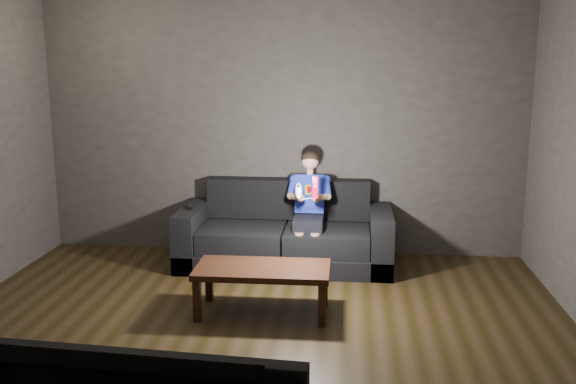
# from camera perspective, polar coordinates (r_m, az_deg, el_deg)

# --- Properties ---
(floor) EXTENTS (5.00, 5.00, 0.00)m
(floor) POSITION_cam_1_polar(r_m,az_deg,el_deg) (4.65, -3.79, -14.29)
(floor) COLOR black
(floor) RESTS_ON ground
(back_wall) EXTENTS (5.00, 0.04, 2.70)m
(back_wall) POSITION_cam_1_polar(r_m,az_deg,el_deg) (6.69, -0.50, 5.91)
(back_wall) COLOR #35312E
(back_wall) RESTS_ON ground
(front_wall) EXTENTS (5.00, 0.04, 2.70)m
(front_wall) POSITION_cam_1_polar(r_m,az_deg,el_deg) (1.90, -16.79, -10.49)
(front_wall) COLOR #35312E
(front_wall) RESTS_ON ground
(sofa) EXTENTS (2.10, 0.91, 0.81)m
(sofa) POSITION_cam_1_polar(r_m,az_deg,el_deg) (6.45, -0.22, -4.15)
(sofa) COLOR black
(sofa) RESTS_ON floor
(child) EXTENTS (0.43, 0.52, 1.05)m
(child) POSITION_cam_1_polar(r_m,az_deg,el_deg) (6.27, 1.90, -0.68)
(child) COLOR black
(child) RESTS_ON sofa
(wii_remote_red) EXTENTS (0.05, 0.07, 0.20)m
(wii_remote_red) POSITION_cam_1_polar(r_m,az_deg,el_deg) (5.83, 2.44, 0.40)
(wii_remote_red) COLOR red
(wii_remote_red) RESTS_ON child
(nunchuk_white) EXTENTS (0.08, 0.11, 0.16)m
(nunchuk_white) POSITION_cam_1_polar(r_m,az_deg,el_deg) (5.85, 0.96, 0.08)
(nunchuk_white) COLOR white
(nunchuk_white) RESTS_ON child
(wii_remote_black) EXTENTS (0.07, 0.16, 0.03)m
(wii_remote_black) POSITION_cam_1_polar(r_m,az_deg,el_deg) (6.46, -8.67, -1.32)
(wii_remote_black) COLOR black
(wii_remote_black) RESTS_ON sofa
(coffee_table) EXTENTS (1.09, 0.55, 0.39)m
(coffee_table) POSITION_cam_1_polar(r_m,az_deg,el_deg) (5.23, -2.27, -7.21)
(coffee_table) COLOR black
(coffee_table) RESTS_ON floor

